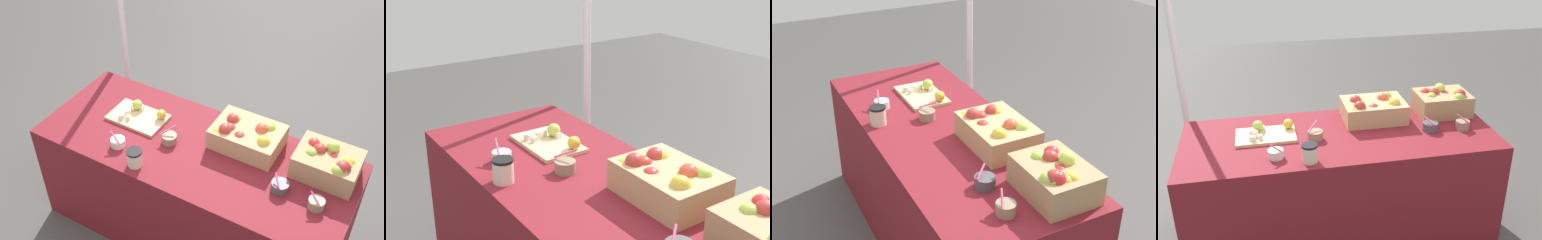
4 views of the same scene
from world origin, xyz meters
The scene contains 11 objects.
ground_plane centered at (0.00, 0.00, 0.00)m, with size 10.00×10.00×0.00m, color #474442.
table centered at (0.00, 0.00, 0.37)m, with size 1.90×0.76×0.74m, color maroon.
apple_crate_left centered at (0.74, 0.18, 0.83)m, with size 0.35×0.27×0.19m.
apple_crate_middle centered at (0.25, 0.17, 0.82)m, with size 0.40×0.29×0.17m.
cutting_board_front centered at (-0.44, 0.07, 0.76)m, with size 0.36×0.23×0.08m.
sample_bowl_near centered at (0.76, -0.08, 0.77)m, with size 0.09×0.09×0.10m.
sample_bowl_mid centered at (0.56, -0.06, 0.77)m, with size 0.09×0.10×0.10m.
sample_bowl_far centered at (-0.40, -0.21, 0.77)m, with size 0.09×0.09×0.10m.
sample_bowl_extra centered at (-0.16, -0.03, 0.77)m, with size 0.10×0.10×0.10m.
coffee_cup centered at (-0.22, -0.29, 0.79)m, with size 0.09×0.09×0.10m.
tent_pole centered at (-0.99, 0.66, 1.01)m, with size 0.04×0.04×2.03m, color white.
Camera 4 is at (-0.45, -2.43, 1.98)m, focal length 42.29 mm.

